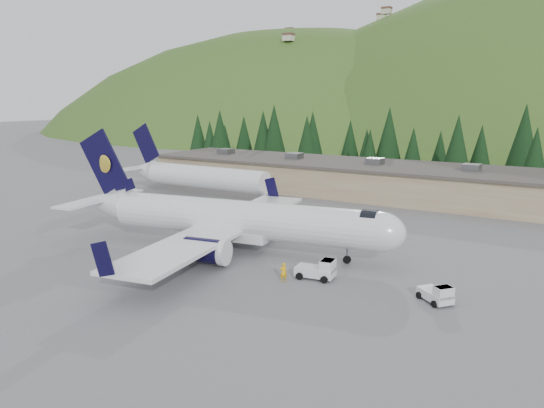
{
  "coord_description": "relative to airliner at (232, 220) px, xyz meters",
  "views": [
    {
      "loc": [
        30.5,
        -43.7,
        15.8
      ],
      "look_at": [
        0.0,
        6.0,
        4.0
      ],
      "focal_mm": 35.0,
      "sensor_mm": 36.0,
      "label": 1
    }
  ],
  "objects": [
    {
      "name": "airliner",
      "position": [
        0.0,
        0.0,
        0.0
      ],
      "size": [
        37.16,
        35.05,
        12.35
      ],
      "rotation": [
        0.0,
        0.0,
        0.17
      ],
      "color": "white",
      "rests_on": "ground"
    },
    {
      "name": "baggage_tug_b",
      "position": [
        22.15,
        -3.49,
        -2.59
      ],
      "size": [
        3.22,
        2.99,
        1.57
      ],
      "rotation": [
        0.0,
        0.0,
        -0.68
      ],
      "color": "silver",
      "rests_on": "ground"
    },
    {
      "name": "baggage_tug_a",
      "position": [
        11.72,
        -3.27,
        -2.47
      ],
      "size": [
        3.63,
        2.46,
        1.83
      ],
      "rotation": [
        0.0,
        0.0,
        0.14
      ],
      "color": "silver",
      "rests_on": "ground"
    },
    {
      "name": "terminal_building",
      "position": [
        -3.94,
        38.19,
        -0.67
      ],
      "size": [
        71.0,
        17.0,
        6.1
      ],
      "color": "#90745B",
      "rests_on": "ground"
    },
    {
      "name": "ground",
      "position": [
        1.07,
        0.19,
        -3.29
      ],
      "size": [
        600.0,
        600.0,
        0.0
      ],
      "primitive_type": "plane",
      "color": "slate"
    },
    {
      "name": "ramp_worker",
      "position": [
        9.45,
        -5.57,
        -2.43
      ],
      "size": [
        0.74,
        0.72,
        1.71
      ],
      "primitive_type": "imported",
      "rotation": [
        0.0,
        0.0,
        3.84
      ],
      "color": "yellow",
      "rests_on": "ground"
    },
    {
      "name": "second_airliner",
      "position": [
        -23.85,
        22.19,
        0.03
      ],
      "size": [
        27.5,
        11.0,
        10.05
      ],
      "color": "white",
      "rests_on": "ground"
    },
    {
      "name": "tree_line",
      "position": [
        -5.15,
        60.64,
        3.64
      ],
      "size": [
        113.16,
        18.77,
        13.41
      ],
      "color": "black",
      "rests_on": "ground"
    }
  ]
}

